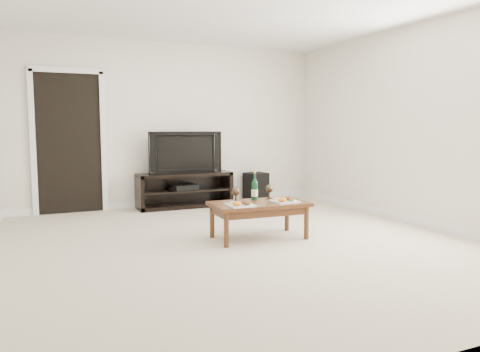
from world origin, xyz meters
name	(u,v)px	position (x,y,z in m)	size (l,w,h in m)	color
floor	(242,244)	(0.00, 0.00, 0.00)	(5.50, 5.50, 0.00)	beige
back_wall	(171,125)	(0.00, 2.77, 1.30)	(5.00, 0.04, 2.60)	silver
doorway	(69,144)	(-1.55, 2.73, 1.02)	(0.90, 0.02, 2.05)	black
media_console	(185,190)	(0.14, 2.50, 0.28)	(1.50, 0.45, 0.55)	black
television	(184,152)	(0.14, 2.50, 0.88)	(1.13, 0.15, 0.65)	black
av_receiver	(184,187)	(0.12, 2.48, 0.33)	(0.40, 0.30, 0.08)	black
subwoofer	(256,187)	(1.40, 2.51, 0.25)	(0.33, 0.33, 0.50)	black
coffee_table	(259,220)	(0.28, 0.15, 0.21)	(1.09, 0.60, 0.42)	#512C16
plate_left	(240,203)	(-0.02, 0.01, 0.45)	(0.27, 0.27, 0.07)	white
plate_right	(285,199)	(0.55, 0.04, 0.45)	(0.27, 0.27, 0.07)	white
wine_bottle	(255,185)	(0.31, 0.32, 0.59)	(0.07, 0.07, 0.35)	#0F371C
goblet_left	(236,194)	(0.05, 0.30, 0.51)	(0.09, 0.09, 0.17)	#3A2F1F
goblet_right	(269,192)	(0.51, 0.34, 0.51)	(0.09, 0.09, 0.17)	#3A2F1F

